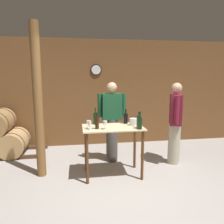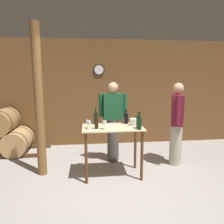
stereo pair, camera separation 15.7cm
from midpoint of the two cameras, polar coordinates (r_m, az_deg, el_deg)
ground_plane at (r=3.54m, az=5.31°, el=-21.20°), size 14.00×14.00×0.00m
back_wall at (r=5.68m, az=-0.03°, el=4.96°), size 8.40×0.08×2.70m
barrel_rack at (r=5.61m, az=-25.73°, el=-5.58°), size 1.98×0.79×1.06m
tasting_table at (r=3.92m, az=1.33°, el=-6.60°), size 1.07×0.63×0.91m
wooden_post at (r=4.02m, az=-17.53°, el=2.56°), size 0.16×0.16×2.70m
wine_bottle_far_left at (r=3.71m, az=-2.87°, el=-2.69°), size 0.06×0.06×0.28m
wine_bottle_left at (r=4.06m, az=-3.17°, el=-1.58°), size 0.07×0.07×0.31m
wine_bottle_center at (r=4.11m, az=4.80°, el=-1.66°), size 0.08×0.08×0.28m
wine_bottle_right at (r=3.70m, az=8.41°, el=-2.85°), size 0.07×0.07×0.30m
wine_bottle_far_right at (r=3.80m, az=8.10°, el=-2.52°), size 0.08×0.08×0.28m
wine_glass_near_left at (r=3.76m, az=-5.22°, el=-2.70°), size 0.06×0.06×0.14m
wine_glass_near_center at (r=3.68m, az=-4.77°, el=-2.88°), size 0.06×0.06×0.15m
wine_glass_near_right at (r=3.68m, az=-0.76°, el=-2.83°), size 0.07×0.07×0.15m
ice_bucket at (r=3.98m, az=6.74°, el=-2.62°), size 0.14×0.14×0.13m
person_host at (r=4.58m, az=17.50°, el=-2.57°), size 0.34×0.56×1.67m
person_visitor_with_scarf at (r=4.54m, az=1.25°, el=-2.19°), size 0.59×0.24×1.67m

